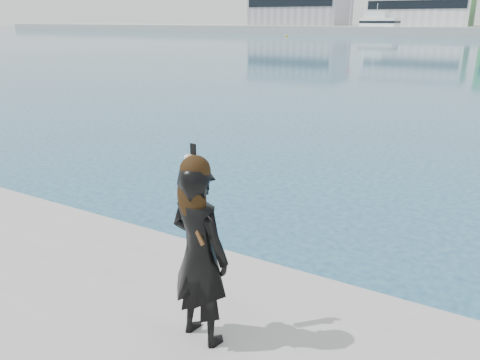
% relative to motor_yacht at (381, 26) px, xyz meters
% --- Properties ---
extents(warehouse_grey_left, '(26.52, 16.36, 11.50)m').
position_rel_motor_yacht_xyz_m(warehouse_grey_left, '(-27.04, 14.37, 5.73)').
color(warehouse_grey_left, gray).
rests_on(warehouse_grey_left, far_quay).
extents(warehouse_white, '(24.48, 15.35, 9.50)m').
position_rel_motor_yacht_xyz_m(warehouse_white, '(5.96, 14.37, 4.73)').
color(warehouse_white, silver).
rests_on(warehouse_white, far_quay).
extents(flagpole_left, '(1.28, 0.16, 8.00)m').
position_rel_motor_yacht_xyz_m(flagpole_left, '(-9.95, 7.39, 4.51)').
color(flagpole_left, silver).
rests_on(flagpole_left, far_quay).
extents(motor_yacht, '(15.95, 6.71, 7.21)m').
position_rel_motor_yacht_xyz_m(motor_yacht, '(0.00, 0.00, 0.00)').
color(motor_yacht, white).
rests_on(motor_yacht, ground).
extents(buoy_far, '(0.50, 0.50, 0.50)m').
position_rel_motor_yacht_xyz_m(buoy_far, '(-15.60, -18.95, -2.03)').
color(buoy_far, yellow).
rests_on(buoy_far, ground).
extents(woman, '(0.67, 0.50, 1.77)m').
position_rel_motor_yacht_xyz_m(woman, '(27.79, -114.18, -0.33)').
color(woman, black).
rests_on(woman, near_quay).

